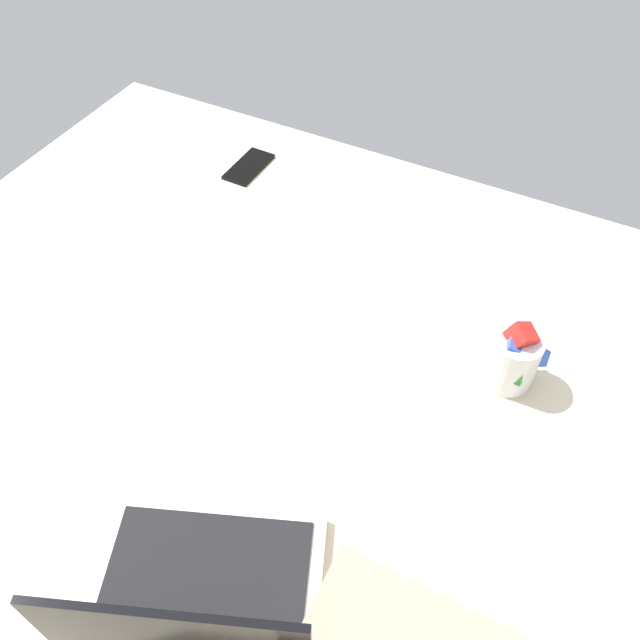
% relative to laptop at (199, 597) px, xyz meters
% --- Properties ---
extents(bed_mattress, '(1.80, 1.40, 0.18)m').
position_rel_laptop_xyz_m(bed_mattress, '(0.09, -0.42, -0.13)').
color(bed_mattress, beige).
rests_on(bed_mattress, ground).
extents(laptop, '(0.39, 0.34, 0.23)m').
position_rel_laptop_xyz_m(laptop, '(0.00, 0.00, 0.00)').
color(laptop, silver).
rests_on(laptop, bed_mattress).
extents(snack_cup, '(0.10, 0.10, 0.14)m').
position_rel_laptop_xyz_m(snack_cup, '(-0.27, -0.59, 0.02)').
color(snack_cup, silver).
rests_on(snack_cup, bed_mattress).
extents(cell_phone, '(0.07, 0.14, 0.01)m').
position_rel_laptop_xyz_m(cell_phone, '(0.48, -0.92, -0.04)').
color(cell_phone, black).
rests_on(cell_phone, bed_mattress).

